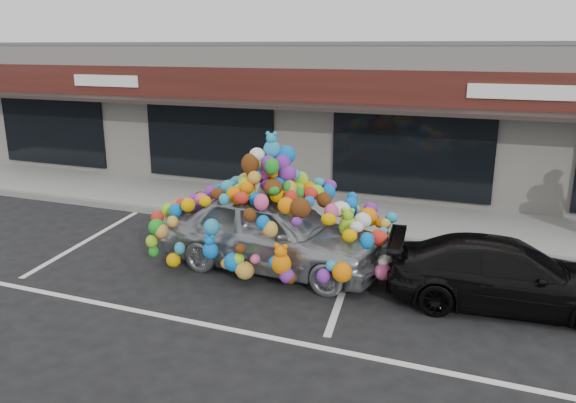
% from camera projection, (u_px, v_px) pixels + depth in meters
% --- Properties ---
extents(ground, '(90.00, 90.00, 0.00)m').
position_uv_depth(ground, '(209.00, 263.00, 11.24)').
color(ground, black).
rests_on(ground, ground).
extents(shop_building, '(24.00, 7.20, 4.31)m').
position_uv_depth(shop_building, '(334.00, 111.00, 18.23)').
color(shop_building, silver).
rests_on(shop_building, ground).
extents(sidewalk, '(26.00, 3.00, 0.15)m').
position_uv_depth(sidewalk, '(284.00, 208.00, 14.81)').
color(sidewalk, gray).
rests_on(sidewalk, ground).
extents(kerb, '(26.00, 0.18, 0.16)m').
position_uv_depth(kerb, '(260.00, 224.00, 13.46)').
color(kerb, slate).
rests_on(kerb, ground).
extents(parking_stripe_left, '(0.73, 4.37, 0.01)m').
position_uv_depth(parking_stripe_left, '(88.00, 240.00, 12.55)').
color(parking_stripe_left, silver).
rests_on(parking_stripe_left, ground).
extents(parking_stripe_mid, '(0.73, 4.37, 0.01)m').
position_uv_depth(parking_stripe_mid, '(347.00, 280.00, 10.43)').
color(parking_stripe_mid, silver).
rests_on(parking_stripe_mid, ground).
extents(lane_line, '(14.00, 0.12, 0.01)m').
position_uv_depth(lane_line, '(251.00, 334.00, 8.47)').
color(lane_line, silver).
rests_on(lane_line, ground).
extents(toy_car, '(3.16, 4.76, 2.71)m').
position_uv_depth(toy_car, '(273.00, 223.00, 10.76)').
color(toy_car, '#9CA1A6').
rests_on(toy_car, ground).
extents(black_sedan, '(2.03, 4.04, 1.13)m').
position_uv_depth(black_sedan, '(506.00, 274.00, 9.24)').
color(black_sedan, black).
rests_on(black_sedan, ground).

